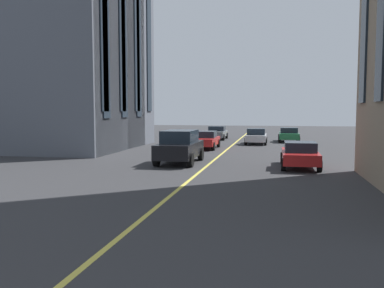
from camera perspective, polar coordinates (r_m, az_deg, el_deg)
name	(u,v)px	position (r m, az deg, el deg)	size (l,w,h in m)	color
lane_centre_line	(205,168)	(21.76, 1.76, -3.28)	(80.00, 0.16, 0.01)	#D8C64C
car_green_parked_b	(289,134)	(40.59, 13.20, 1.29)	(4.40, 1.95, 1.37)	#1E6038
car_red_far	(205,140)	(32.54, 1.84, 0.60)	(4.40, 1.95, 1.37)	#B21E1E
car_silver_near	(256,136)	(37.23, 8.84, 1.06)	(3.90, 1.89, 1.40)	#B7BABF
car_black_trailing	(180,146)	(23.55, -1.69, -0.31)	(4.70, 2.14, 1.88)	black
car_grey_oncoming	(217,133)	(42.92, 3.44, 1.59)	(4.40, 1.95, 1.37)	slate
car_red_mid	(300,154)	(22.49, 14.65, -1.38)	(4.40, 1.95, 1.37)	#B21E1E
building_left_near	(49,16)	(36.22, -19.09, 16.33)	(13.14, 13.47, 20.97)	#565B66
building_left_far	(61,33)	(33.96, -17.62, 14.37)	(10.09, 10.06, 17.72)	slate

